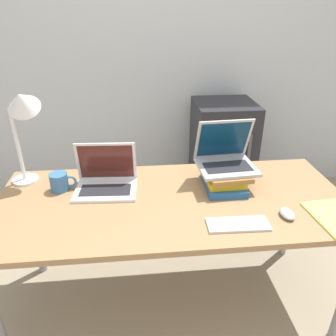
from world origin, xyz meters
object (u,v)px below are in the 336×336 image
object	(u,v)px
book_stack	(224,179)
laptop_on_books	(225,158)
wireless_keyboard	(238,224)
mini_fridge	(222,155)
mug	(60,182)
mouse	(287,214)
laptop_left	(106,180)
desk_lamp	(22,112)

from	to	relation	value
book_stack	laptop_on_books	bearing A→B (deg)	77.04
wireless_keyboard	mini_fridge	distance (m)	1.38
mug	mouse	bearing A→B (deg)	-17.87
wireless_keyboard	mug	world-z (taller)	mug
wireless_keyboard	mouse	size ratio (longest dim) A/B	2.79
mug	wireless_keyboard	bearing A→B (deg)	-25.22
laptop_left	desk_lamp	size ratio (longest dim) A/B	0.60
mini_fridge	laptop_on_books	bearing A→B (deg)	-104.71
book_stack	mouse	size ratio (longest dim) A/B	2.79
laptop_on_books	mug	bearing A→B (deg)	179.65
wireless_keyboard	mouse	xyz separation A→B (m)	(0.25, 0.05, 0.01)
book_stack	mini_fridge	bearing A→B (deg)	75.37
desk_lamp	mouse	bearing A→B (deg)	-19.47
wireless_keyboard	desk_lamp	xyz separation A→B (m)	(-1.00, 0.49, 0.40)
laptop_on_books	desk_lamp	bearing A→B (deg)	174.90
mouse	mini_fridge	xyz separation A→B (m)	(0.03, 1.28, -0.28)
book_stack	laptop_on_books	size ratio (longest dim) A/B	0.90
desk_lamp	mini_fridge	bearing A→B (deg)	33.10
book_stack	desk_lamp	world-z (taller)	desk_lamp
wireless_keyboard	mouse	world-z (taller)	mouse
mouse	mini_fridge	bearing A→B (deg)	88.73
wireless_keyboard	mini_fridge	world-z (taller)	mini_fridge
laptop_on_books	mini_fridge	world-z (taller)	laptop_on_books
laptop_left	desk_lamp	world-z (taller)	desk_lamp
laptop_left	mug	size ratio (longest dim) A/B	2.41
mug	desk_lamp	xyz separation A→B (m)	(-0.15, 0.09, 0.36)
laptop_left	mug	xyz separation A→B (m)	(-0.24, 0.01, -0.00)
wireless_keyboard	mini_fridge	bearing A→B (deg)	78.18
laptop_left	wireless_keyboard	distance (m)	0.73
book_stack	mouse	xyz separation A→B (m)	(0.23, -0.30, -0.03)
mouse	laptop_left	bearing A→B (deg)	158.00
mug	laptop_on_books	bearing A→B (deg)	-0.35
book_stack	laptop_on_books	world-z (taller)	laptop_on_books
laptop_left	wireless_keyboard	xyz separation A→B (m)	(0.61, -0.39, -0.04)
desk_lamp	mini_fridge	distance (m)	1.67
mini_fridge	laptop_left	bearing A→B (deg)	-133.66
wireless_keyboard	mug	size ratio (longest dim) A/B	2.04
mug	mini_fridge	bearing A→B (deg)	39.18
mug	mini_fridge	size ratio (longest dim) A/B	0.15
mouse	mini_fridge	distance (m)	1.31
laptop_left	mouse	world-z (taller)	laptop_left
mouse	mug	size ratio (longest dim) A/B	0.73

